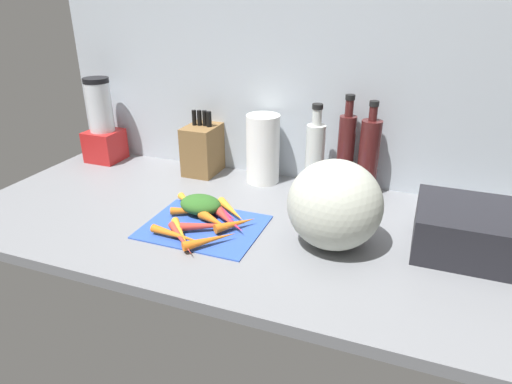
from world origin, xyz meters
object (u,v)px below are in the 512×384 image
(carrot_2, at_px, (214,221))
(blender_appliance, at_px, (102,126))
(carrot_1, at_px, (236,224))
(bottle_1, at_px, (346,152))
(carrot_8, at_px, (197,211))
(carrot_5, at_px, (211,226))
(carrot_3, at_px, (180,231))
(bottle_2, at_px, (368,157))
(bottle_0, at_px, (315,155))
(cutting_board, at_px, (204,226))
(paper_towel_roll, at_px, (263,149))
(carrot_7, at_px, (232,210))
(dish_rack, at_px, (473,231))
(carrot_0, at_px, (231,222))
(carrot_6, at_px, (223,211))
(carrot_11, at_px, (224,217))
(knife_block, at_px, (204,148))
(carrot_12, at_px, (187,202))
(carrot_9, at_px, (178,235))
(carrot_10, at_px, (210,240))
(carrot_4, at_px, (181,239))
(winter_squash, at_px, (335,205))

(carrot_2, distance_m, blender_appliance, 0.76)
(carrot_1, height_order, bottle_1, bottle_1)
(carrot_8, bearing_deg, carrot_5, -40.95)
(carrot_3, relative_size, bottle_2, 0.43)
(bottle_0, relative_size, bottle_2, 0.94)
(cutting_board, height_order, carrot_3, carrot_3)
(paper_towel_roll, height_order, bottle_2, bottle_2)
(carrot_7, distance_m, bottle_2, 0.48)
(dish_rack, bearing_deg, carrot_0, -170.04)
(carrot_6, height_order, carrot_8, carrot_6)
(carrot_3, xyz_separation_m, carrot_6, (0.06, 0.15, 0.00))
(carrot_11, height_order, bottle_2, bottle_2)
(paper_towel_roll, height_order, dish_rack, paper_towel_roll)
(carrot_7, bearing_deg, carrot_6, -134.09)
(knife_block, bearing_deg, cutting_board, -63.77)
(blender_appliance, xyz_separation_m, bottle_1, (0.95, 0.04, -0.00))
(carrot_12, bearing_deg, carrot_9, -68.35)
(carrot_10, xyz_separation_m, carrot_11, (-0.02, 0.13, 0.00))
(cutting_board, bearing_deg, carrot_10, -53.82)
(knife_block, bearing_deg, dish_rack, -16.23)
(carrot_5, relative_size, knife_block, 0.74)
(dish_rack, bearing_deg, cutting_board, -169.24)
(carrot_10, xyz_separation_m, carrot_12, (-0.17, 0.19, -0.00))
(carrot_0, xyz_separation_m, carrot_9, (-0.10, -0.12, -0.00))
(knife_block, distance_m, paper_towel_roll, 0.24)
(carrot_7, height_order, carrot_12, carrot_7)
(carrot_1, xyz_separation_m, bottle_0, (0.13, 0.36, 0.10))
(carrot_7, bearing_deg, paper_towel_roll, 91.52)
(carrot_4, relative_size, carrot_8, 1.11)
(cutting_board, relative_size, winter_squash, 1.35)
(knife_block, bearing_deg, carrot_0, -54.00)
(carrot_4, xyz_separation_m, carrot_7, (0.06, 0.20, 0.00))
(bottle_1, bearing_deg, carrot_3, -126.50)
(carrot_6, height_order, bottle_2, bottle_2)
(carrot_6, bearing_deg, cutting_board, -111.20)
(carrot_6, height_order, carrot_7, carrot_6)
(carrot_1, bearing_deg, carrot_2, -171.85)
(cutting_board, xyz_separation_m, carrot_0, (0.08, 0.02, 0.02))
(bottle_0, bearing_deg, carrot_11, -118.75)
(carrot_3, relative_size, bottle_0, 0.45)
(cutting_board, height_order, carrot_8, carrot_8)
(cutting_board, xyz_separation_m, bottle_2, (0.40, 0.40, 0.13))
(winter_squash, bearing_deg, carrot_6, 173.91)
(carrot_0, xyz_separation_m, carrot_4, (-0.09, -0.13, -0.00))
(carrot_8, xyz_separation_m, paper_towel_roll, (0.09, 0.33, 0.10))
(carrot_7, height_order, bottle_1, bottle_1)
(paper_towel_roll, relative_size, bottle_1, 0.74)
(bottle_2, bearing_deg, knife_block, 179.92)
(carrot_3, relative_size, carrot_12, 1.23)
(carrot_1, height_order, carrot_6, carrot_6)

